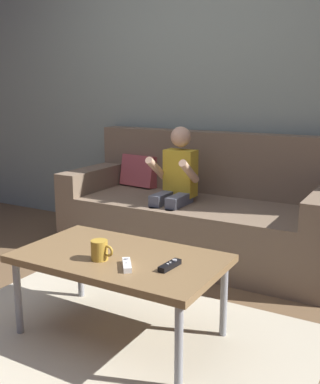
# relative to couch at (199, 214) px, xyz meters

# --- Properties ---
(ground_plane) EXTENTS (9.55, 9.55, 0.00)m
(ground_plane) POSITION_rel_couch_xyz_m (-0.21, -1.50, -0.31)
(ground_plane) COLOR brown
(wall_back) EXTENTS (4.78, 0.05, 2.50)m
(wall_back) POSITION_rel_couch_xyz_m (-0.21, 0.39, 0.94)
(wall_back) COLOR gray
(wall_back) RESTS_ON ground
(couch) EXTENTS (1.98, 0.80, 0.89)m
(couch) POSITION_rel_couch_xyz_m (0.00, 0.00, 0.00)
(couch) COLOR #75604C
(couch) RESTS_ON ground
(person_seated_on_couch) EXTENTS (0.31, 0.38, 0.95)m
(person_seated_on_couch) POSITION_rel_couch_xyz_m (-0.11, -0.18, 0.24)
(person_seated_on_couch) COLOR slate
(person_seated_on_couch) RESTS_ON ground
(coffee_table) EXTENTS (1.00, 0.58, 0.42)m
(coffee_table) POSITION_rel_couch_xyz_m (0.15, -1.25, 0.08)
(coffee_table) COLOR brown
(coffee_table) RESTS_ON ground
(area_rug) EXTENTS (1.89, 1.19, 0.01)m
(area_rug) POSITION_rel_couch_xyz_m (0.15, -1.25, -0.30)
(area_rug) COLOR #BCB299
(area_rug) RESTS_ON ground
(game_remote_white_near_edge) EXTENTS (0.11, 0.13, 0.03)m
(game_remote_white_near_edge) POSITION_rel_couch_xyz_m (0.27, -1.37, 0.13)
(game_remote_white_near_edge) COLOR white
(game_remote_white_near_edge) RESTS_ON coffee_table
(game_remote_black_center) EXTENTS (0.05, 0.14, 0.03)m
(game_remote_black_center) POSITION_rel_couch_xyz_m (0.44, -1.28, 0.13)
(game_remote_black_center) COLOR black
(game_remote_black_center) RESTS_ON coffee_table
(coffee_mug) EXTENTS (0.12, 0.08, 0.10)m
(coffee_mug) POSITION_rel_couch_xyz_m (0.11, -1.35, 0.16)
(coffee_mug) COLOR #B78C2D
(coffee_mug) RESTS_ON coffee_table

